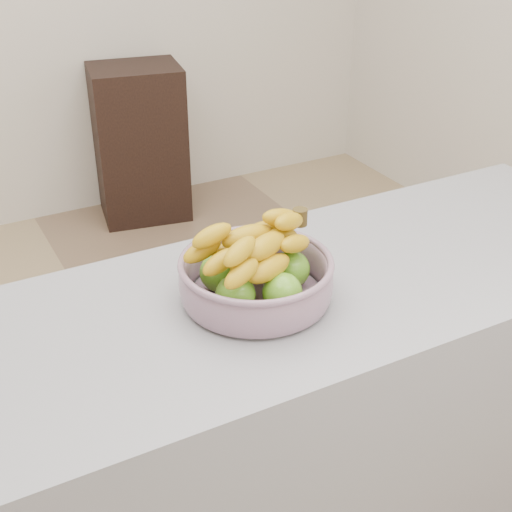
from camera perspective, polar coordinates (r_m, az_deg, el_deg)
The scene contains 4 objects.
ground at distance 2.37m, azimuth -6.04°, elevation -16.32°, with size 4.00×4.00×0.00m, color #9B845F.
counter at distance 1.74m, azimuth -0.44°, elevation -16.10°, with size 2.00×0.60×0.90m, color gray.
cabinet at distance 3.75m, azimuth -9.26°, elevation 8.89°, with size 0.44×0.35×0.79m, color black.
fruit_bowl at distance 1.43m, azimuth -0.02°, elevation -1.54°, with size 0.31×0.31×0.16m.
Camera 1 is at (-0.56, -1.56, 1.69)m, focal length 50.00 mm.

